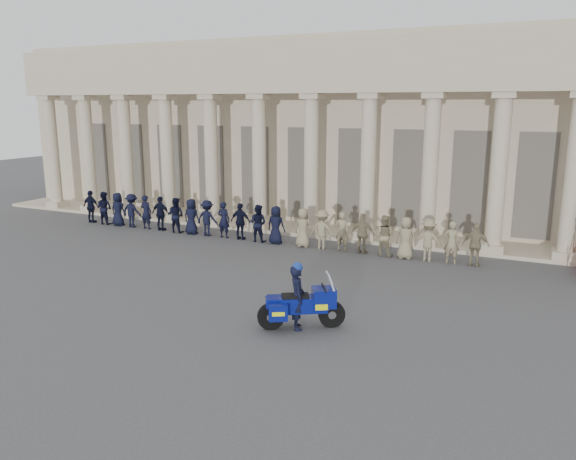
% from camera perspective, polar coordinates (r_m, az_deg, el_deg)
% --- Properties ---
extents(ground, '(90.00, 90.00, 0.00)m').
position_cam_1_polar(ground, '(18.03, -3.76, -6.25)').
color(ground, '#424244').
rests_on(ground, ground).
extents(building, '(40.00, 12.50, 9.00)m').
position_cam_1_polar(building, '(30.82, 9.60, 10.06)').
color(building, tan).
rests_on(building, ground).
extents(officer_rank, '(19.44, 0.62, 1.63)m').
position_cam_1_polar(officer_rank, '(24.41, -3.84, 0.77)').
color(officer_rank, black).
rests_on(officer_rank, ground).
extents(motorcycle, '(2.09, 1.56, 1.51)m').
position_cam_1_polar(motorcycle, '(14.96, 1.46, -7.61)').
color(motorcycle, black).
rests_on(motorcycle, ground).
extents(rider, '(0.68, 0.76, 1.83)m').
position_cam_1_polar(rider, '(14.85, 0.97, -6.70)').
color(rider, black).
rests_on(rider, ground).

